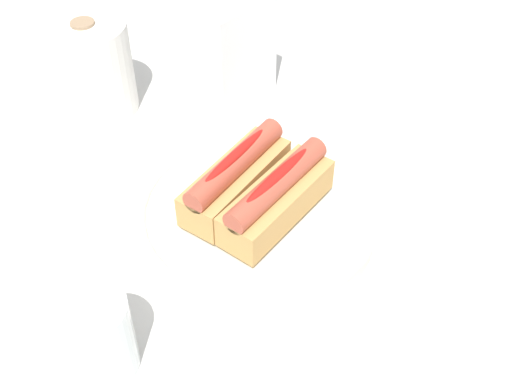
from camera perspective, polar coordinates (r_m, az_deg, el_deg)
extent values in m
plane|color=beige|center=(0.74, -0.91, -4.01)|extent=(2.40, 2.40, 0.00)
cylinder|color=silver|center=(0.75, 0.00, -2.18)|extent=(0.27, 0.27, 0.03)
torus|color=silver|center=(0.74, 0.00, -1.46)|extent=(0.27, 0.27, 0.01)
cube|color=tan|center=(0.71, 1.83, -0.89)|extent=(0.15, 0.06, 0.04)
cylinder|color=#B24C38|center=(0.69, 1.88, 0.75)|extent=(0.15, 0.03, 0.03)
ellipsoid|color=red|center=(0.68, 1.90, 1.47)|extent=(0.11, 0.02, 0.01)
cube|color=tan|center=(0.73, -1.77, 0.86)|extent=(0.15, 0.05, 0.04)
cylinder|color=#B24C38|center=(0.71, -1.82, 2.50)|extent=(0.15, 0.03, 0.03)
ellipsoid|color=red|center=(0.70, -1.84, 3.21)|extent=(0.11, 0.01, 0.01)
cylinder|color=white|center=(0.62, -13.72, -12.21)|extent=(0.07, 0.07, 0.09)
cylinder|color=silver|center=(0.64, -13.41, -13.22)|extent=(0.06, 0.06, 0.05)
cylinder|color=white|center=(0.91, -14.15, 10.43)|extent=(0.11, 0.11, 0.13)
cylinder|color=#997A5B|center=(0.88, -14.92, 14.05)|extent=(0.03, 0.03, 0.00)
cube|color=white|center=(0.90, -1.57, 11.99)|extent=(0.11, 0.06, 0.15)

